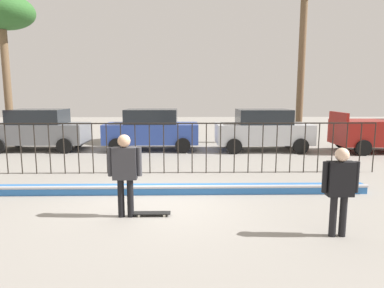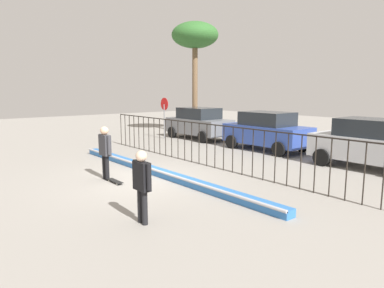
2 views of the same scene
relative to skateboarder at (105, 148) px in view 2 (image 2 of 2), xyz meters
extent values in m
plane|color=gray|center=(0.57, 0.85, -1.07)|extent=(60.00, 60.00, 0.00)
cube|color=#2D6BB7|center=(0.57, 1.70, -0.96)|extent=(11.00, 0.36, 0.22)
cylinder|color=#B2B2B7|center=(0.57, 1.52, -0.85)|extent=(11.00, 0.09, 0.09)
cylinder|color=black|center=(-6.43, 3.99, -0.23)|extent=(0.04, 0.04, 1.68)
cylinder|color=black|center=(-5.97, 3.99, -0.23)|extent=(0.04, 0.04, 1.68)
cylinder|color=black|center=(-5.50, 3.99, -0.23)|extent=(0.04, 0.04, 1.68)
cylinder|color=black|center=(-5.03, 3.99, -0.23)|extent=(0.04, 0.04, 1.68)
cylinder|color=black|center=(-4.57, 3.99, -0.23)|extent=(0.04, 0.04, 1.68)
cylinder|color=black|center=(-4.10, 3.99, -0.23)|extent=(0.04, 0.04, 1.68)
cylinder|color=black|center=(-3.63, 3.99, -0.23)|extent=(0.04, 0.04, 1.68)
cylinder|color=black|center=(-3.17, 3.99, -0.23)|extent=(0.04, 0.04, 1.68)
cylinder|color=black|center=(-2.70, 3.99, -0.23)|extent=(0.04, 0.04, 1.68)
cylinder|color=black|center=(-2.23, 3.99, -0.23)|extent=(0.04, 0.04, 1.68)
cylinder|color=black|center=(-1.77, 3.99, -0.23)|extent=(0.04, 0.04, 1.68)
cylinder|color=black|center=(-1.30, 3.99, -0.23)|extent=(0.04, 0.04, 1.68)
cylinder|color=black|center=(-0.83, 3.99, -0.23)|extent=(0.04, 0.04, 1.68)
cylinder|color=black|center=(-0.37, 3.99, -0.23)|extent=(0.04, 0.04, 1.68)
cylinder|color=black|center=(0.10, 3.99, -0.23)|extent=(0.04, 0.04, 1.68)
cylinder|color=black|center=(0.57, 3.99, -0.23)|extent=(0.04, 0.04, 1.68)
cylinder|color=black|center=(1.03, 3.99, -0.23)|extent=(0.04, 0.04, 1.68)
cylinder|color=black|center=(1.50, 3.99, -0.23)|extent=(0.04, 0.04, 1.68)
cylinder|color=black|center=(1.97, 3.99, -0.23)|extent=(0.04, 0.04, 1.68)
cylinder|color=black|center=(2.43, 3.99, -0.23)|extent=(0.04, 0.04, 1.68)
cylinder|color=black|center=(2.90, 3.99, -0.23)|extent=(0.04, 0.04, 1.68)
cylinder|color=black|center=(3.37, 3.99, -0.23)|extent=(0.04, 0.04, 1.68)
cylinder|color=black|center=(3.83, 3.99, -0.23)|extent=(0.04, 0.04, 1.68)
cylinder|color=black|center=(4.30, 3.99, -0.23)|extent=(0.04, 0.04, 1.68)
cylinder|color=black|center=(4.77, 3.99, -0.23)|extent=(0.04, 0.04, 1.68)
cylinder|color=black|center=(5.23, 3.99, -0.23)|extent=(0.04, 0.04, 1.68)
cylinder|color=black|center=(5.70, 3.99, -0.23)|extent=(0.04, 0.04, 1.68)
cylinder|color=black|center=(6.17, 3.99, -0.23)|extent=(0.04, 0.04, 1.68)
cylinder|color=black|center=(6.63, 3.99, -0.23)|extent=(0.04, 0.04, 1.68)
cylinder|color=black|center=(7.10, 3.99, -0.23)|extent=(0.04, 0.04, 1.68)
cube|color=black|center=(0.57, 3.99, 0.59)|extent=(14.00, 0.04, 0.04)
cylinder|color=black|center=(-0.10, 0.00, -0.65)|extent=(0.14, 0.14, 0.83)
cylinder|color=black|center=(0.10, 0.00, -0.65)|extent=(0.14, 0.14, 0.83)
cube|color=#333338|center=(0.00, 0.00, 0.10)|extent=(0.50, 0.22, 0.68)
sphere|color=tan|center=(0.00, 0.00, 0.58)|extent=(0.27, 0.27, 0.27)
cylinder|color=#333338|center=(-0.31, 0.00, 0.14)|extent=(0.11, 0.11, 0.61)
cylinder|color=#333338|center=(0.31, 0.00, 0.14)|extent=(0.11, 0.11, 0.61)
cube|color=black|center=(0.55, 0.04, -1.01)|extent=(0.80, 0.20, 0.02)
cylinder|color=silver|center=(0.82, 0.11, -1.04)|extent=(0.05, 0.03, 0.05)
cylinder|color=silver|center=(0.82, -0.04, -1.04)|extent=(0.05, 0.03, 0.05)
cylinder|color=silver|center=(0.28, 0.11, -1.04)|extent=(0.05, 0.03, 0.05)
cylinder|color=silver|center=(0.28, -0.04, -1.04)|extent=(0.05, 0.03, 0.05)
cylinder|color=black|center=(4.00, -1.08, -0.68)|extent=(0.13, 0.13, 0.77)
cylinder|color=black|center=(4.18, -1.08, -0.68)|extent=(0.13, 0.13, 0.77)
cube|color=black|center=(4.09, -1.08, 0.02)|extent=(0.47, 0.20, 0.64)
sphere|color=beige|center=(4.09, -1.08, 0.47)|extent=(0.25, 0.25, 0.25)
cylinder|color=black|center=(3.81, -1.08, 0.06)|extent=(0.10, 0.10, 0.57)
cylinder|color=black|center=(4.38, -1.08, 0.06)|extent=(0.10, 0.10, 0.57)
cube|color=slate|center=(-5.51, 8.77, -0.28)|extent=(4.30, 1.90, 0.90)
cube|color=#1E2328|center=(-5.51, 8.77, 0.50)|extent=(2.37, 1.71, 0.66)
cylinder|color=black|center=(-4.05, 9.72, -0.73)|extent=(0.68, 0.22, 0.68)
cylinder|color=black|center=(-4.05, 7.82, -0.73)|extent=(0.68, 0.22, 0.68)
cylinder|color=black|center=(-6.97, 9.72, -0.73)|extent=(0.68, 0.22, 0.68)
cylinder|color=black|center=(-6.97, 7.82, -0.73)|extent=(0.68, 0.22, 0.68)
cube|color=#2D479E|center=(-0.29, 8.73, -0.28)|extent=(4.30, 1.90, 0.90)
cube|color=#1E2328|center=(-0.29, 8.73, 0.50)|extent=(2.37, 1.71, 0.66)
cylinder|color=black|center=(1.17, 9.68, -0.73)|extent=(0.68, 0.22, 0.68)
cylinder|color=black|center=(1.17, 7.78, -0.73)|extent=(0.68, 0.22, 0.68)
cylinder|color=black|center=(-1.76, 9.68, -0.73)|extent=(0.68, 0.22, 0.68)
cylinder|color=black|center=(-1.76, 7.78, -0.73)|extent=(0.68, 0.22, 0.68)
cube|color=#B7BABF|center=(4.87, 8.47, -0.28)|extent=(4.30, 1.90, 0.90)
cube|color=#1E2328|center=(4.87, 8.47, 0.50)|extent=(2.37, 1.71, 0.66)
cylinder|color=black|center=(3.41, 9.42, -0.73)|extent=(0.68, 0.22, 0.68)
cylinder|color=black|center=(3.41, 7.52, -0.73)|extent=(0.68, 0.22, 0.68)
cylinder|color=slate|center=(-6.93, 7.21, -0.02)|extent=(0.07, 0.07, 2.10)
cylinder|color=red|center=(-6.93, 7.23, 1.05)|extent=(0.76, 0.02, 0.76)
cylinder|color=brown|center=(-7.54, 10.16, 1.77)|extent=(0.36, 0.36, 5.68)
ellipsoid|color=#2D6028|center=(-7.54, 10.16, 5.45)|extent=(3.07, 3.07, 1.69)
camera|label=1|loc=(1.28, -6.98, 1.56)|focal=31.61mm
camera|label=2|loc=(10.54, -4.94, 1.90)|focal=32.52mm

